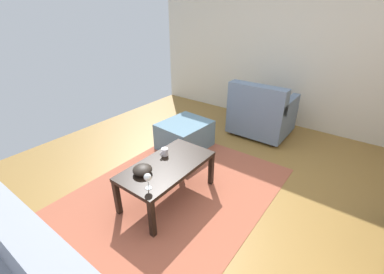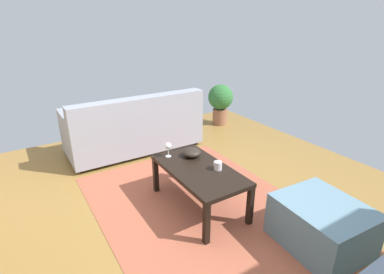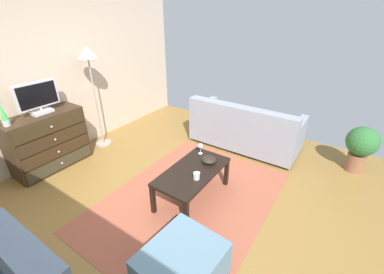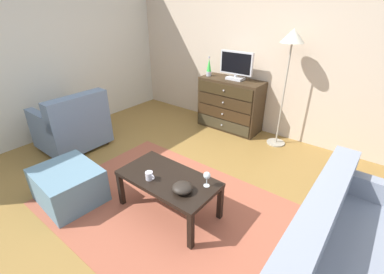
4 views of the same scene
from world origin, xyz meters
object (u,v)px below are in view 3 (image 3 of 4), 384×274
at_px(coffee_table, 192,173).
at_px(couch_large, 245,129).
at_px(dresser, 48,141).
at_px(wine_glass, 201,146).
at_px(bowl_decorative, 209,160).
at_px(mug, 197,176).
at_px(lava_lamp, 4,115).
at_px(potted_plant, 361,145).
at_px(ottoman, 182,268).
at_px(standing_lamp, 89,62).
at_px(tv, 38,98).

distance_m(coffee_table, couch_large, 1.66).
xyz_separation_m(dresser, wine_glass, (0.99, -2.10, 0.11)).
bearing_deg(bowl_decorative, mug, -171.50).
relative_size(lava_lamp, mug, 2.89).
height_order(bowl_decorative, potted_plant, potted_plant).
relative_size(coffee_table, ottoman, 1.48).
bearing_deg(standing_lamp, ottoman, -115.58).
bearing_deg(mug, standing_lamp, 79.56).
bearing_deg(potted_plant, couch_large, 98.36).
xyz_separation_m(tv, bowl_decorative, (0.81, -2.34, -0.63)).
bearing_deg(tv, potted_plant, -58.18).
height_order(dresser, bowl_decorative, dresser).
distance_m(couch_large, ottoman, 2.73).
distance_m(dresser, bowl_decorative, 2.47).
height_order(couch_large, potted_plant, couch_large).
xyz_separation_m(tv, couch_large, (2.21, -2.25, -0.77)).
bearing_deg(lava_lamp, coffee_table, -64.68).
height_order(dresser, standing_lamp, standing_lamp).
bearing_deg(bowl_decorative, tv, 109.19).
bearing_deg(potted_plant, standing_lamp, 112.39).
distance_m(coffee_table, wine_glass, 0.45).
xyz_separation_m(mug, bowl_decorative, (0.38, 0.06, 0.00)).
bearing_deg(dresser, wine_glass, -64.81).
bearing_deg(standing_lamp, lava_lamp, 179.79).
relative_size(wine_glass, potted_plant, 0.22).
height_order(coffee_table, wine_glass, wine_glass).
bearing_deg(dresser, lava_lamp, -174.32).
height_order(lava_lamp, wine_glass, lava_lamp).
xyz_separation_m(wine_glass, ottoman, (-1.40, -0.69, -0.35)).
distance_m(dresser, standing_lamp, 1.37).
relative_size(bowl_decorative, potted_plant, 0.27).
relative_size(tv, lava_lamp, 1.74).
relative_size(couch_large, standing_lamp, 1.08).
xyz_separation_m(tv, wine_glass, (0.94, -2.13, -0.56)).
relative_size(lava_lamp, standing_lamp, 0.19).
distance_m(tv, couch_large, 3.25).
bearing_deg(standing_lamp, potted_plant, -67.61).
distance_m(coffee_table, bowl_decorative, 0.29).
bearing_deg(bowl_decorative, standing_lamp, 88.85).
height_order(coffee_table, ottoman, coffee_table).
bearing_deg(coffee_table, potted_plant, -41.89).
bearing_deg(wine_glass, dresser, 115.19).
bearing_deg(couch_large, bowl_decorative, -176.40).
distance_m(ottoman, potted_plant, 3.15).
distance_m(dresser, tv, 0.68).
height_order(bowl_decorative, couch_large, couch_large).
relative_size(dresser, potted_plant, 1.49).
relative_size(wine_glass, mug, 1.38).
bearing_deg(ottoman, tv, 80.83).
relative_size(bowl_decorative, couch_large, 0.10).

